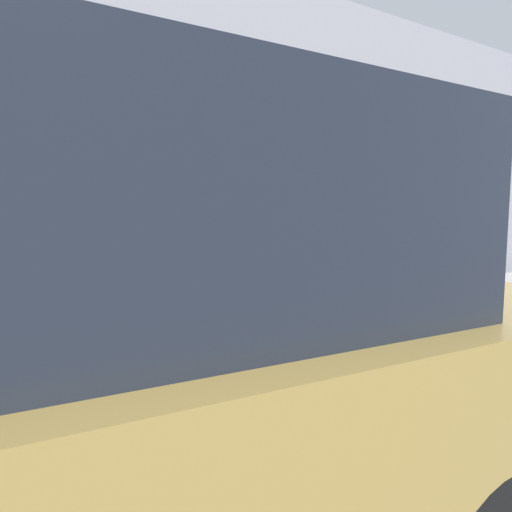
{
  "coord_description": "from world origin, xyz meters",
  "views": [
    {
      "loc": [
        -1.62,
        -1.86,
        1.36
      ],
      "look_at": [
        -0.05,
        1.12,
        1.06
      ],
      "focal_mm": 28.0,
      "sensor_mm": 36.0,
      "label": 1
    }
  ],
  "objects": [
    {
      "name": "parking_meter",
      "position": [
        -0.05,
        1.12,
        1.1
      ],
      "size": [
        0.18,
        0.12,
        1.41
      ],
      "color": "gray",
      "rests_on": "sidewalk"
    },
    {
      "name": "ground_plane",
      "position": [
        0.0,
        0.0,
        0.0
      ],
      "size": [
        60.0,
        60.0,
        0.0
      ],
      "primitive_type": "plane",
      "color": "slate"
    },
    {
      "name": "building_facade",
      "position": [
        0.0,
        4.16,
        2.64
      ],
      "size": [
        24.0,
        0.3,
        5.28
      ],
      "color": "gray",
      "rests_on": "ground_plane"
    },
    {
      "name": "sidewalk",
      "position": [
        0.0,
        2.2,
        0.06
      ],
      "size": [
        24.0,
        2.8,
        0.13
      ],
      "color": "#9E9B96",
      "rests_on": "ground_plane"
    }
  ]
}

